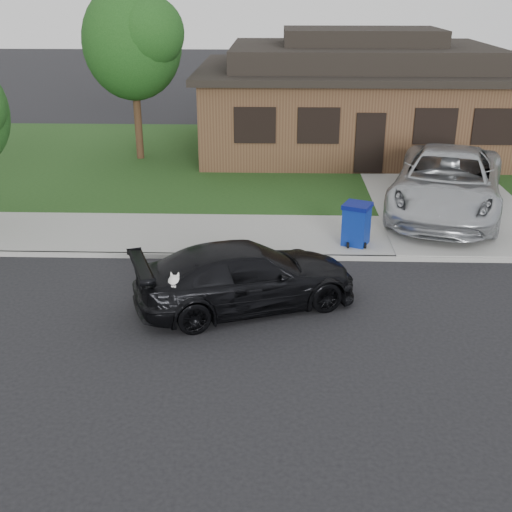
{
  "coord_description": "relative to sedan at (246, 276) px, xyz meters",
  "views": [
    {
      "loc": [
        0.73,
        -11.2,
        6.31
      ],
      "look_at": [
        0.35,
        1.09,
        1.1
      ],
      "focal_mm": 45.0,
      "sensor_mm": 36.0,
      "label": 1
    }
  ],
  "objects": [
    {
      "name": "sedan",
      "position": [
        0.0,
        0.0,
        0.0
      ],
      "size": [
        5.07,
        3.44,
        1.36
      ],
      "rotation": [
        0.0,
        0.0,
        1.93
      ],
      "color": "black",
      "rests_on": "ground"
    },
    {
      "name": "sidewalk",
      "position": [
        -0.14,
        4.01,
        -0.62
      ],
      "size": [
        60.0,
        3.0,
        0.12
      ],
      "primitive_type": "cube",
      "color": "gray",
      "rests_on": "ground"
    },
    {
      "name": "house",
      "position": [
        3.86,
        14.01,
        1.45
      ],
      "size": [
        12.6,
        8.6,
        4.65
      ],
      "color": "#422B1C",
      "rests_on": "ground"
    },
    {
      "name": "tree_0",
      "position": [
        -4.48,
        11.89,
        3.8
      ],
      "size": [
        3.78,
        3.6,
        6.34
      ],
      "color": "#332114",
      "rests_on": "ground"
    },
    {
      "name": "ground",
      "position": [
        -0.14,
        -0.99,
        -0.68
      ],
      "size": [
        120.0,
        120.0,
        0.0
      ],
      "primitive_type": "plane",
      "color": "black",
      "rests_on": "ground"
    },
    {
      "name": "lawn",
      "position": [
        -0.14,
        12.01,
        -0.62
      ],
      "size": [
        60.0,
        13.0,
        0.13
      ],
      "primitive_type": "cube",
      "color": "#193814",
      "rests_on": "ground"
    },
    {
      "name": "recycling_bin",
      "position": [
        2.68,
        3.31,
        -0.01
      ],
      "size": [
        0.86,
        0.86,
        1.09
      ],
      "rotation": [
        0.0,
        0.0,
        -0.42
      ],
      "color": "navy",
      "rests_on": "sidewalk"
    },
    {
      "name": "minivan",
      "position": [
        5.58,
        5.92,
        0.35
      ],
      "size": [
        4.73,
        7.03,
        1.79
      ],
      "primitive_type": "imported",
      "rotation": [
        0.0,
        0.0,
        -0.3
      ],
      "color": "#ACAFB3",
      "rests_on": "driveway"
    },
    {
      "name": "curb",
      "position": [
        -0.14,
        2.51,
        -0.62
      ],
      "size": [
        60.0,
        0.12,
        0.12
      ],
      "primitive_type": "cube",
      "color": "gray",
      "rests_on": "ground"
    },
    {
      "name": "driveway",
      "position": [
        5.86,
        9.01,
        -0.61
      ],
      "size": [
        4.5,
        13.0,
        0.14
      ],
      "primitive_type": "cube",
      "color": "gray",
      "rests_on": "ground"
    }
  ]
}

